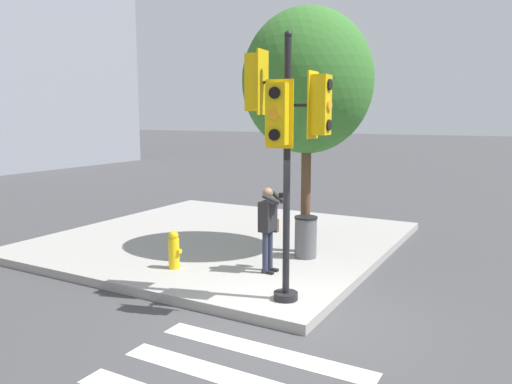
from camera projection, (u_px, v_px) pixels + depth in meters
The scene contains 7 objects.
ground_plane at pixel (289, 318), 7.96m from camera, with size 160.00×160.00×0.00m, color #424244.
sidewalk_corner at pixel (224, 239), 12.65m from camera, with size 8.00×8.00×0.18m.
traffic_signal_pole at pixel (285, 125), 7.71m from camera, with size 0.93×1.42×4.31m.
person_photographer at pixel (269, 222), 9.60m from camera, with size 0.58×0.54×1.66m.
street_tree at pixel (307, 82), 10.63m from camera, with size 2.80×2.80×5.29m.
fire_hydrant at pixel (174, 250), 9.91m from camera, with size 0.22×0.28×0.77m.
trash_bin at pixel (306, 237), 10.68m from camera, with size 0.49×0.49×0.89m.
Camera 1 is at (-6.86, -3.21, 3.20)m, focal length 35.00 mm.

